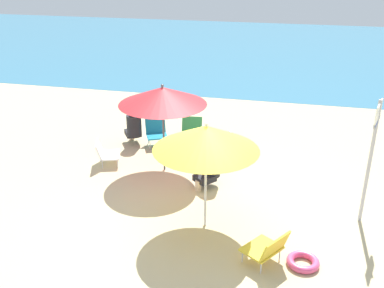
% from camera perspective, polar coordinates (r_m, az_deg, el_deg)
% --- Properties ---
extents(ground_plane, '(40.00, 40.00, 0.00)m').
position_cam_1_polar(ground_plane, '(7.99, 1.36, -9.13)').
color(ground_plane, '#CCB789').
extents(sea_water, '(40.00, 16.00, 0.01)m').
position_cam_1_polar(sea_water, '(21.78, 9.38, 11.96)').
color(sea_water, teal).
rests_on(sea_water, ground_plane).
extents(umbrella_red, '(1.79, 1.79, 1.88)m').
position_cam_1_polar(umbrella_red, '(8.95, -3.79, 6.18)').
color(umbrella_red, '#4C4C51').
rests_on(umbrella_red, ground_plane).
extents(umbrella_yellow, '(1.71, 1.71, 1.89)m').
position_cam_1_polar(umbrella_yellow, '(6.97, 1.83, 0.80)').
color(umbrella_yellow, silver).
rests_on(umbrella_yellow, ground_plane).
extents(beach_chair_a, '(0.66, 0.62, 0.59)m').
position_cam_1_polar(beach_chair_a, '(9.90, 4.12, -0.40)').
color(beach_chair_a, white).
rests_on(beach_chair_a, ground_plane).
extents(beach_chair_b, '(0.64, 0.66, 0.53)m').
position_cam_1_polar(beach_chair_b, '(9.86, -11.02, -1.06)').
color(beach_chair_b, white).
rests_on(beach_chair_b, ground_plane).
extents(beach_chair_c, '(0.65, 0.67, 0.62)m').
position_cam_1_polar(beach_chair_c, '(10.67, -4.60, 1.65)').
color(beach_chair_c, teal).
rests_on(beach_chair_c, ground_plane).
extents(beach_chair_d, '(0.52, 0.56, 0.68)m').
position_cam_1_polar(beach_chair_d, '(10.54, -0.09, 1.53)').
color(beach_chair_d, '#33934C').
rests_on(beach_chair_d, ground_plane).
extents(beach_chair_e, '(0.75, 0.76, 0.57)m').
position_cam_1_polar(beach_chair_e, '(6.81, 9.60, -12.97)').
color(beach_chair_e, gold).
rests_on(beach_chair_e, ground_plane).
extents(person_a, '(0.52, 0.55, 0.84)m').
position_cam_1_polar(person_a, '(8.73, 2.30, -3.02)').
color(person_a, black).
rests_on(person_a, ground_plane).
extents(person_b, '(0.52, 0.57, 0.94)m').
position_cam_1_polar(person_b, '(10.67, -7.47, 2.26)').
color(person_b, black).
rests_on(person_b, ground_plane).
extents(warning_sign, '(0.17, 0.52, 2.20)m').
position_cam_1_polar(warning_sign, '(7.74, 22.13, -0.08)').
color(warning_sign, '#ADADB2').
rests_on(warning_sign, ground_plane).
extents(swim_ring, '(0.49, 0.49, 0.11)m').
position_cam_1_polar(swim_ring, '(7.06, 14.01, -14.42)').
color(swim_ring, '#E54C7F').
rests_on(swim_ring, ground_plane).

